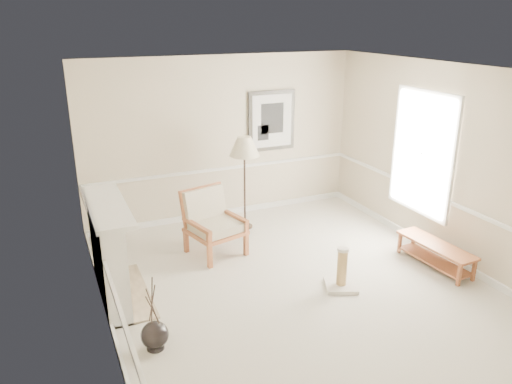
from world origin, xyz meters
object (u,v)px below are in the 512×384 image
floor_vase (155,336)px  floor_lamp (244,149)px  bench (435,251)px  armchair (211,219)px  scratching_post (342,275)px

floor_vase → floor_lamp: bearing=51.0°
bench → armchair: bearing=147.8°
armchair → floor_lamp: size_ratio=0.62×
armchair → scratching_post: (1.25, -1.78, -0.36)m
armchair → scratching_post: bearing=-69.6°
floor_vase → bench: 4.24m
floor_lamp → scratching_post: size_ratio=2.73×
armchair → floor_lamp: 1.38m
floor_lamp → bench: bearing=-50.7°
armchair → bench: armchair is taller
floor_lamp → floor_vase: bearing=-129.0°
floor_vase → floor_lamp: 3.74m
floor_vase → scratching_post: 2.65m
floor_vase → floor_lamp: (2.21, 2.74, 1.25)m
floor_vase → armchair: armchair is taller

